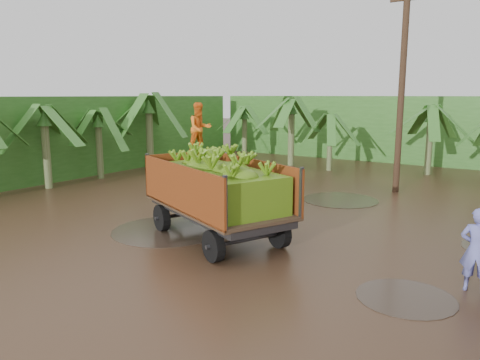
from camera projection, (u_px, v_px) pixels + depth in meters
name	position (u px, v px, depth m)	size (l,w,h in m)	color
ground	(319.00, 236.00, 12.32)	(100.00, 100.00, 0.00)	black
hedge_north	(406.00, 129.00, 26.16)	(22.00, 3.00, 3.60)	#2D661E
hedge_west	(91.00, 134.00, 22.93)	(3.00, 18.00, 3.60)	#2D661E
banana_trailer	(216.00, 188.00, 11.91)	(6.00, 3.67, 3.46)	#A14617
man_blue	(477.00, 250.00, 8.73)	(0.59, 0.39, 1.63)	#6E73C8
utility_pole	(402.00, 90.00, 17.29)	(1.20, 0.24, 7.60)	#47301E
banana_plants	(284.00, 141.00, 19.52)	(24.31, 20.08, 4.24)	#2D661E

